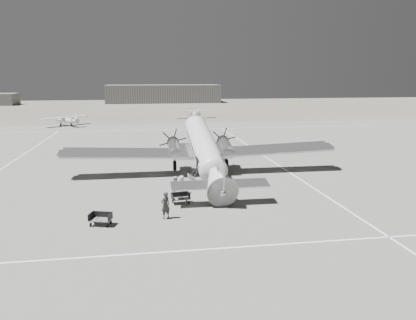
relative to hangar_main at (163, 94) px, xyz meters
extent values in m
plane|color=slate|center=(-5.00, -120.00, -3.30)|extent=(260.00, 260.00, 0.00)
cube|color=white|center=(-5.00, -134.00, -3.29)|extent=(60.00, 0.15, 0.01)
cube|color=white|center=(7.00, -120.00, -3.29)|extent=(0.15, 80.00, 0.01)
cube|color=white|center=(-23.00, -110.00, -3.29)|extent=(0.15, 60.00, 0.01)
cube|color=white|center=(-5.00, -80.00, -3.29)|extent=(90.00, 0.15, 0.01)
cube|color=#666456|center=(-5.00, -25.00, -3.30)|extent=(260.00, 90.00, 0.01)
cube|color=slate|center=(0.00, 0.00, -0.30)|extent=(42.00, 14.00, 6.00)
cube|color=#595959|center=(0.00, 0.00, 3.00)|extent=(42.00, 14.00, 0.60)
imported|color=#2E2E2E|center=(-6.47, -128.43, -2.34)|extent=(0.84, 0.76, 1.93)
imported|color=beige|center=(-5.29, -122.96, -2.48)|extent=(0.84, 0.95, 1.64)
imported|color=beige|center=(-4.74, -122.43, -2.52)|extent=(0.73, 0.89, 1.56)
camera|label=1|loc=(-7.82, -155.50, 6.46)|focal=35.00mm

